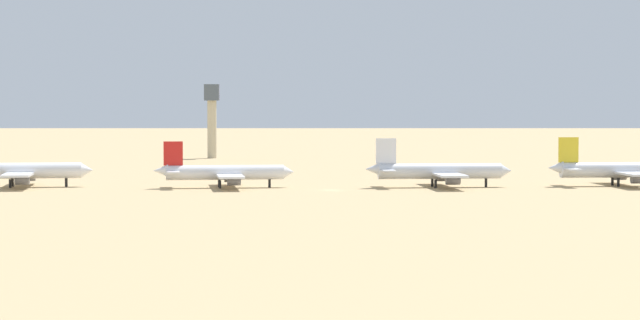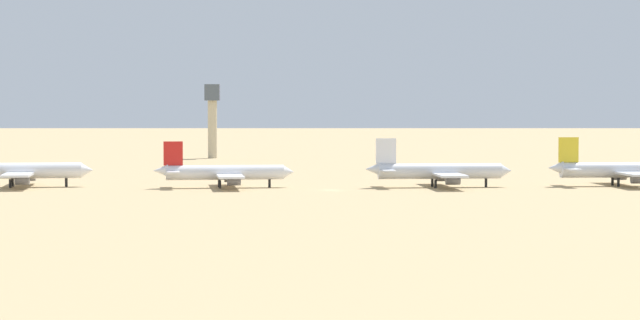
{
  "view_description": "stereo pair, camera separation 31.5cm",
  "coord_description": "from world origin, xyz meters",
  "px_view_note": "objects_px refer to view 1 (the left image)",
  "views": [
    {
      "loc": [
        -9.67,
        -280.29,
        18.98
      ],
      "look_at": [
        -2.13,
        15.3,
        6.0
      ],
      "focal_mm": 71.79,
      "sensor_mm": 36.0,
      "label": 1
    },
    {
      "loc": [
        -9.36,
        -280.3,
        18.98
      ],
      "look_at": [
        -2.13,
        15.3,
        6.0
      ],
      "focal_mm": 71.79,
      "sensor_mm": 36.0,
      "label": 2
    }
  ],
  "objects_px": {
    "parked_jet_navy_2": "(16,171)",
    "parked_jet_yellow_5": "(620,170)",
    "parked_jet_red_3": "(224,173)",
    "control_tower": "(212,114)",
    "parked_jet_white_4": "(438,171)"
  },
  "relations": [
    {
      "from": "parked_jet_navy_2",
      "to": "parked_jet_yellow_5",
      "type": "xyz_separation_m",
      "value": [
        138.8,
        0.57,
        -0.04
      ]
    },
    {
      "from": "parked_jet_navy_2",
      "to": "parked_jet_red_3",
      "type": "relative_size",
      "value": 1.08
    },
    {
      "from": "parked_jet_yellow_5",
      "to": "control_tower",
      "type": "xyz_separation_m",
      "value": [
        -103.25,
        154.76,
        11.89
      ]
    },
    {
      "from": "parked_jet_navy_2",
      "to": "parked_jet_red_3",
      "type": "bearing_deg",
      "value": -9.66
    },
    {
      "from": "parked_jet_navy_2",
      "to": "parked_jet_red_3",
      "type": "height_order",
      "value": "parked_jet_navy_2"
    },
    {
      "from": "parked_jet_white_4",
      "to": "control_tower",
      "type": "height_order",
      "value": "control_tower"
    },
    {
      "from": "parked_jet_red_3",
      "to": "parked_jet_yellow_5",
      "type": "relative_size",
      "value": 0.93
    },
    {
      "from": "parked_jet_navy_2",
      "to": "parked_jet_yellow_5",
      "type": "relative_size",
      "value": 1.01
    },
    {
      "from": "control_tower",
      "to": "parked_jet_white_4",
      "type": "bearing_deg",
      "value": -68.99
    },
    {
      "from": "parked_jet_navy_2",
      "to": "parked_jet_yellow_5",
      "type": "distance_m",
      "value": 138.8
    },
    {
      "from": "parked_jet_navy_2",
      "to": "parked_jet_yellow_5",
      "type": "bearing_deg",
      "value": -5.35
    },
    {
      "from": "parked_jet_navy_2",
      "to": "parked_jet_white_4",
      "type": "height_order",
      "value": "parked_jet_navy_2"
    },
    {
      "from": "parked_jet_red_3",
      "to": "parked_jet_white_4",
      "type": "relative_size",
      "value": 0.94
    },
    {
      "from": "control_tower",
      "to": "parked_jet_red_3",
      "type": "bearing_deg",
      "value": -85.69
    },
    {
      "from": "parked_jet_red_3",
      "to": "parked_jet_yellow_5",
      "type": "xyz_separation_m",
      "value": [
        91.29,
        3.96,
        0.25
      ]
    }
  ]
}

